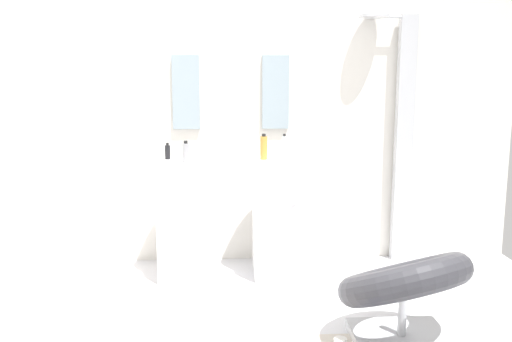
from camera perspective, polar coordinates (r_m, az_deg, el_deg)
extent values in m
cube|color=silver|center=(4.60, -2.63, 6.61)|extent=(4.80, 0.10, 2.60)
cube|color=white|center=(4.34, -7.36, -6.92)|extent=(0.40, 0.40, 0.63)
cylinder|color=white|center=(4.23, -7.50, -0.86)|extent=(0.47, 0.47, 0.31)
cylinder|color=#B7BABF|center=(4.32, -7.43, 2.10)|extent=(0.02, 0.02, 0.10)
cube|color=white|center=(4.34, 2.40, -6.81)|extent=(0.40, 0.40, 0.63)
cylinder|color=white|center=(4.23, 2.45, -0.76)|extent=(0.47, 0.47, 0.31)
cylinder|color=#B7BABF|center=(4.33, 2.30, 2.19)|extent=(0.02, 0.02, 0.10)
cube|color=#8C9EA8|center=(4.53, -7.33, 8.15)|extent=(0.22, 0.03, 0.60)
cube|color=#8C9EA8|center=(4.54, 2.05, 8.22)|extent=(0.22, 0.03, 0.60)
cube|color=#B7BABF|center=(4.74, 15.15, 3.04)|extent=(0.14, 0.08, 2.05)
cylinder|color=#B7BABF|center=(4.67, 13.98, 15.36)|extent=(0.30, 0.02, 0.02)
cylinder|color=#B7BABF|center=(4.60, 12.24, 15.52)|extent=(0.24, 0.24, 0.02)
cube|color=#B7BABF|center=(3.46, 14.88, -16.63)|extent=(0.56, 0.50, 0.06)
cylinder|color=#B7BABF|center=(3.39, 15.01, -14.05)|extent=(0.05, 0.05, 0.34)
torus|color=#333338|center=(3.32, 15.17, -10.88)|extent=(1.07, 1.07, 0.49)
cylinder|color=#99999E|center=(4.06, -7.33, 1.89)|extent=(0.05, 0.05, 0.14)
cylinder|color=black|center=(4.05, -7.36, 3.01)|extent=(0.03, 0.03, 0.02)
cylinder|color=#C68C38|center=(4.17, 0.82, 2.42)|extent=(0.05, 0.05, 0.18)
cylinder|color=black|center=(4.15, 0.82, 3.77)|extent=(0.03, 0.03, 0.02)
cylinder|color=black|center=(4.24, -9.22, 1.95)|extent=(0.04, 0.04, 0.11)
cylinder|color=black|center=(4.23, -9.24, 2.79)|extent=(0.02, 0.02, 0.02)
cylinder|color=silver|center=(4.37, 2.98, 2.62)|extent=(0.04, 0.04, 0.16)
cylinder|color=black|center=(4.36, 2.99, 3.77)|extent=(0.02, 0.02, 0.02)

